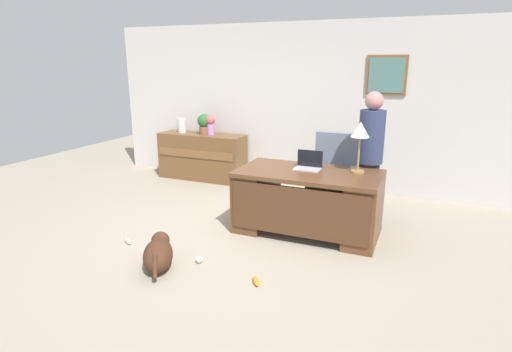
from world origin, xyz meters
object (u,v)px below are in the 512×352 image
object	(u,v)px
vase_with_flowers	(210,123)
dog_toy_plush	(128,241)
vase_empty	(182,125)
desk	(307,200)
potted_plant	(204,123)
person_standing	(370,157)
armchair	(333,178)
desk_lamp	(360,133)
credenza	(202,157)
dog_lying	(158,253)
laptop	(308,164)
dog_toy_ball	(199,260)
dog_toy_bone	(256,281)

from	to	relation	value
vase_with_flowers	dog_toy_plush	world-z (taller)	vase_with_flowers
vase_with_flowers	vase_empty	distance (m)	0.59
desk	potted_plant	distance (m)	2.96
person_standing	armchair	bearing A→B (deg)	152.69
person_standing	desk_lamp	xyz separation A→B (m)	(-0.08, -0.39, 0.37)
armchair	dog_toy_plush	distance (m)	2.86
armchair	potted_plant	xyz separation A→B (m)	(-2.51, 0.78, 0.53)
credenza	dog_lying	size ratio (longest dim) A/B	2.44
armchair	vase_with_flowers	size ratio (longest dim) A/B	3.21
vase_empty	laptop	bearing A→B (deg)	-28.05
potted_plant	dog_toy_plush	xyz separation A→B (m)	(0.53, -2.79, -1.00)
armchair	dog_toy_ball	xyz separation A→B (m)	(-0.94, -2.12, -0.46)
person_standing	potted_plant	bearing A→B (deg)	160.96
desk	dog_toy_bone	xyz separation A→B (m)	(-0.10, -1.40, -0.40)
vase_with_flowers	vase_empty	size ratio (longest dim) A/B	1.32
potted_plant	dog_toy_plush	world-z (taller)	potted_plant
dog_lying	desk_lamp	bearing A→B (deg)	44.85
desk_lamp	desk	bearing A→B (deg)	-158.72
laptop	potted_plant	world-z (taller)	potted_plant
armchair	person_standing	size ratio (longest dim) A/B	0.65
vase_empty	dog_toy_plush	bearing A→B (deg)	-70.31
vase_with_flowers	dog_toy_ball	xyz separation A→B (m)	(1.45, -2.90, -0.99)
armchair	credenza	bearing A→B (deg)	163.21
dog_lying	dog_toy_plush	world-z (taller)	dog_lying
armchair	vase_with_flowers	world-z (taller)	vase_with_flowers
dog_lying	dog_toy_bone	distance (m)	1.07
laptop	dog_toy_ball	xyz separation A→B (m)	(-0.78, -1.40, -0.80)
person_standing	dog_toy_ball	distance (m)	2.51
desk	dog_toy_plush	size ratio (longest dim) A/B	9.24
desk	credenza	size ratio (longest dim) A/B	1.09
desk_lamp	potted_plant	world-z (taller)	desk_lamp
dog_lying	dog_toy_bone	size ratio (longest dim) A/B	3.58
desk	credenza	bearing A→B (deg)	146.02
person_standing	dog_toy_plush	world-z (taller)	person_standing
dog_toy_ball	vase_empty	bearing A→B (deg)	125.11
person_standing	vase_with_flowers	distance (m)	3.08
vase_with_flowers	credenza	bearing A→B (deg)	-179.60
desk	credenza	xyz separation A→B (m)	(-2.45, 1.65, -0.01)
desk	laptop	distance (m)	0.45
dog_toy_ball	desk	bearing A→B (deg)	56.70
desk	credenza	distance (m)	2.95
desk	desk_lamp	distance (m)	1.03
laptop	dog_toy_bone	size ratio (longest dim) A/B	1.75
laptop	dog_lying	bearing A→B (deg)	-124.22
person_standing	dog_toy_ball	xyz separation A→B (m)	(-1.45, -1.85, -0.86)
dog_lying	vase_empty	bearing A→B (deg)	118.38
dog_lying	dog_toy_plush	bearing A→B (deg)	153.70
desk	dog_toy_plush	distance (m)	2.21
potted_plant	dog_toy_plush	size ratio (longest dim) A/B	1.92
armchair	desk_lamp	bearing A→B (deg)	-56.80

